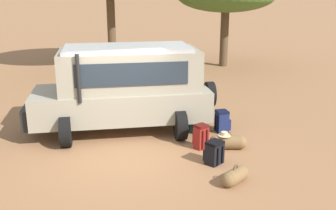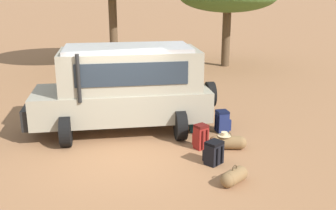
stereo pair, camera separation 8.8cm
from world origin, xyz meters
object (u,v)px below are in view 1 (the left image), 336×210
at_px(backpack_outermost, 222,121).
at_px(duffel_bag_soft_canvas, 235,176).
at_px(backpack_beside_front_wheel, 201,137).
at_px(backpack_cluster_center, 214,153).
at_px(safari_vehicle, 125,87).
at_px(backpack_near_rear_wheel, 198,123).
at_px(duffel_bag_low_black_case, 228,142).

xyz_separation_m(backpack_outermost, duffel_bag_soft_canvas, (-1.13, -2.90, -0.14)).
height_order(backpack_beside_front_wheel, duffel_bag_soft_canvas, backpack_beside_front_wheel).
distance_m(backpack_cluster_center, backpack_outermost, 2.18).
bearing_deg(backpack_beside_front_wheel, backpack_cluster_center, -94.13).
distance_m(safari_vehicle, backpack_outermost, 2.94).
distance_m(backpack_beside_front_wheel, backpack_near_rear_wheel, 1.13).
height_order(backpack_beside_front_wheel, backpack_near_rear_wheel, backpack_beside_front_wheel).
xyz_separation_m(backpack_beside_front_wheel, backpack_outermost, (1.06, 0.92, -0.00)).
relative_size(safari_vehicle, backpack_cluster_center, 9.76).
height_order(backpack_near_rear_wheel, backpack_outermost, backpack_outermost).
height_order(backpack_outermost, duffel_bag_soft_canvas, backpack_outermost).
height_order(safari_vehicle, duffel_bag_soft_canvas, safari_vehicle).
xyz_separation_m(safari_vehicle, duffel_bag_soft_canvas, (1.45, -3.92, -1.13)).
bearing_deg(backpack_beside_front_wheel, backpack_outermost, 40.87).
bearing_deg(safari_vehicle, backpack_beside_front_wheel, -52.03).
xyz_separation_m(backpack_beside_front_wheel, duffel_bag_low_black_case, (0.65, -0.26, -0.13)).
bearing_deg(backpack_cluster_center, backpack_outermost, 58.79).
distance_m(backpack_near_rear_wheel, duffel_bag_low_black_case, 1.36).
relative_size(backpack_beside_front_wheel, backpack_near_rear_wheel, 1.13).
bearing_deg(backpack_near_rear_wheel, duffel_bag_low_black_case, -77.69).
bearing_deg(safari_vehicle, backpack_near_rear_wheel, -25.01).
bearing_deg(safari_vehicle, backpack_outermost, -21.65).
bearing_deg(duffel_bag_soft_canvas, backpack_outermost, 68.81).
relative_size(backpack_beside_front_wheel, duffel_bag_soft_canvas, 0.89).
xyz_separation_m(backpack_beside_front_wheel, backpack_near_rear_wheel, (0.36, 1.07, -0.04)).
distance_m(backpack_cluster_center, backpack_near_rear_wheel, 2.06).
bearing_deg(backpack_near_rear_wheel, backpack_outermost, -11.89).
relative_size(backpack_beside_front_wheel, backpack_cluster_center, 1.15).
xyz_separation_m(backpack_cluster_center, backpack_outermost, (1.13, 1.86, 0.04)).
bearing_deg(backpack_near_rear_wheel, backpack_cluster_center, -102.02).
height_order(backpack_near_rear_wheel, duffel_bag_soft_canvas, backpack_near_rear_wheel).
xyz_separation_m(backpack_cluster_center, backpack_near_rear_wheel, (0.43, 2.01, 0.00)).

